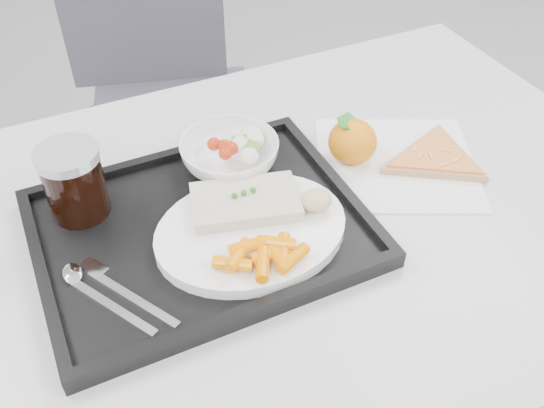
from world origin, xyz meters
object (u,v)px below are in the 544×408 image
Objects in this scene: table at (274,247)px; dinner_plate at (251,231)px; cola_glass at (74,181)px; pizza_slice at (435,158)px; tangerine at (352,141)px; tray at (201,230)px; chair at (162,76)px; salad_bowl at (230,154)px.

table is 4.44× the size of dinner_plate.
pizza_slice is at bearing -11.94° from cola_glass.
tray is at bearing -168.31° from tangerine.
pizza_slice is (0.12, -0.07, -0.02)m from tangerine.
chair is 0.81m from cola_glass.
tangerine is (0.11, -0.74, 0.25)m from chair.
cola_glass is at bearing -114.19° from chair.
pizza_slice is (0.54, -0.11, -0.06)m from cola_glass.
dinner_plate is at bearing -38.62° from tray.
dinner_plate is 2.98× the size of tangerine.
chair reaches higher than salad_bowl.
tangerine is at bearing 11.69° from tray.
chair reaches higher than tangerine.
tangerine is (0.28, 0.06, 0.03)m from tray.
table is at bearing -93.97° from chair.
chair is 0.88m from dinner_plate.
tangerine reaches higher than salad_bowl.
cola_glass is 0.56m from pizza_slice.
salad_bowl is at bearing 159.51° from pizza_slice.
tray is (-0.17, -0.79, 0.22)m from chair.
dinner_plate is at bearing -101.68° from salad_bowl.
chair is at bearing 98.84° from tangerine.
pizza_slice is at bearing -20.49° from salad_bowl.
table is at bearing -79.67° from salad_bowl.
table is 0.16m from salad_bowl.
tray is at bearing -36.37° from cola_glass.
tangerine is (0.19, -0.05, -0.00)m from salad_bowl.
table is 7.89× the size of salad_bowl.
dinner_plate reaches higher than pizza_slice.
chair reaches higher than table.
tangerine is at bearing 21.75° from table.
salad_bowl reaches higher than tray.
tangerine is at bearing -81.16° from chair.
tray is 0.08m from dinner_plate.
tray is 4.96× the size of tangerine.
cola_glass is at bearing 173.62° from tangerine.
chair is at bearing 78.19° from tray.
chair reaches higher than tray.
salad_bowl is at bearing 78.32° from dinner_plate.
pizza_slice is (0.40, -0.01, 0.00)m from tray.
salad_bowl is at bearing 50.05° from tray.
cola_glass is at bearing 168.06° from pizza_slice.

